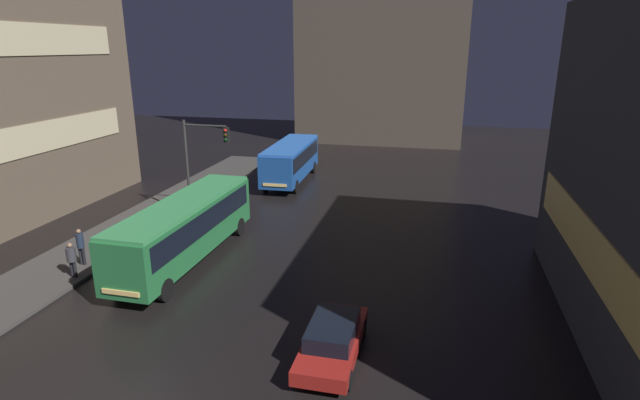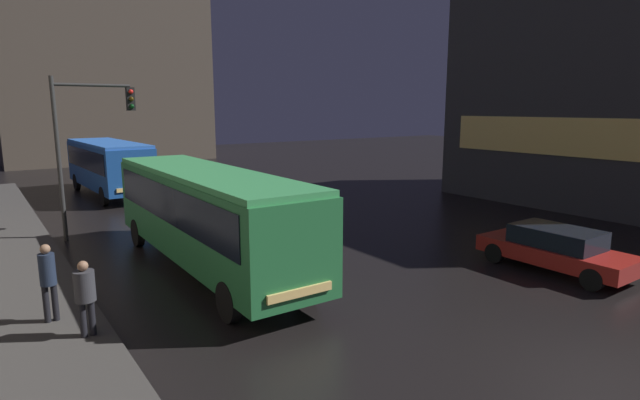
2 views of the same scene
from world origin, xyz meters
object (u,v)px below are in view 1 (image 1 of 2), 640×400
Objects in this scene: bus_near at (185,225)px; car_taxi at (333,339)px; pedestrian_mid at (71,257)px; bus_far at (291,158)px; traffic_light_main at (201,153)px; pedestrian_near at (80,244)px.

bus_near reaches higher than car_taxi.
car_taxi is 2.70× the size of pedestrian_mid.
traffic_light_main is (-2.79, -9.67, 2.23)m from bus_far.
bus_near reaches higher than bus_far.
bus_near is at bearing -48.49° from pedestrian_near.
bus_far is at bearing -70.06° from car_taxi.
pedestrian_mid is at bearing 74.02° from bus_far.
car_taxi is (8.79, -6.32, -1.22)m from bus_near.
bus_far reaches higher than pedestrian_near.
traffic_light_main reaches higher than pedestrian_near.
pedestrian_near is 1.41m from pedestrian_mid.
bus_far reaches higher than pedestrian_mid.
car_taxi is (8.11, -22.33, -1.19)m from bus_far.
bus_near is 10.89m from car_taxi.
pedestrian_near is at bearing -106.93° from traffic_light_main.
pedestrian_mid is (-4.77, -19.23, -0.73)m from bus_far.
pedestrian_near reaches higher than car_taxi.
bus_near is 2.39× the size of car_taxi.
car_taxi is 13.25m from pedestrian_mid.
car_taxi is at bearing -89.13° from pedestrian_near.
bus_near is 16.03m from bus_far.
pedestrian_mid is at bearing 38.91° from bus_near.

